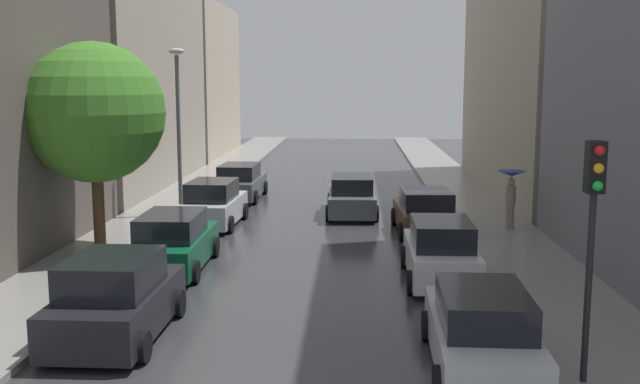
{
  "coord_description": "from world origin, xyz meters",
  "views": [
    {
      "loc": [
        1.34,
        -8.68,
        5.48
      ],
      "look_at": [
        -0.15,
        22.88,
        0.63
      ],
      "focal_mm": 41.23,
      "sensor_mm": 36.0,
      "label": 1
    }
  ],
  "objects_px": {
    "car_midroad": "(352,196)",
    "traffic_light_right_corner": "(593,208)",
    "parked_car_right_second": "(441,253)",
    "parked_car_right_nearest": "(481,332)",
    "pedestrian_foreground": "(511,186)",
    "parked_car_left_third": "(213,205)",
    "lamp_post_left": "(178,119)",
    "parked_car_right_third": "(425,212)",
    "street_tree_left": "(94,113)",
    "parked_car_left_nearest": "(116,300)",
    "parked_car_left_second": "(173,243)",
    "parked_car_left_fourth": "(240,183)"
  },
  "relations": [
    {
      "from": "parked_car_left_fourth",
      "to": "parked_car_right_third",
      "type": "distance_m",
      "value": 10.64
    },
    {
      "from": "parked_car_right_nearest",
      "to": "pedestrian_foreground",
      "type": "height_order",
      "value": "pedestrian_foreground"
    },
    {
      "from": "parked_car_right_second",
      "to": "car_midroad",
      "type": "distance_m",
      "value": 10.26
    },
    {
      "from": "parked_car_left_second",
      "to": "parked_car_right_nearest",
      "type": "distance_m",
      "value": 10.47
    },
    {
      "from": "parked_car_left_second",
      "to": "pedestrian_foreground",
      "type": "bearing_deg",
      "value": -62.54
    },
    {
      "from": "parked_car_right_nearest",
      "to": "car_midroad",
      "type": "distance_m",
      "value": 16.39
    },
    {
      "from": "parked_car_left_third",
      "to": "lamp_post_left",
      "type": "height_order",
      "value": "lamp_post_left"
    },
    {
      "from": "parked_car_right_third",
      "to": "pedestrian_foreground",
      "type": "bearing_deg",
      "value": -88.48
    },
    {
      "from": "pedestrian_foreground",
      "to": "street_tree_left",
      "type": "bearing_deg",
      "value": 66.59
    },
    {
      "from": "parked_car_right_third",
      "to": "parked_car_left_fourth",
      "type": "bearing_deg",
      "value": 45.08
    },
    {
      "from": "car_midroad",
      "to": "parked_car_left_fourth",
      "type": "bearing_deg",
      "value": 53.66
    },
    {
      "from": "parked_car_left_third",
      "to": "parked_car_right_second",
      "type": "bearing_deg",
      "value": -131.37
    },
    {
      "from": "parked_car_right_third",
      "to": "pedestrian_foreground",
      "type": "relative_size",
      "value": 2.06
    },
    {
      "from": "parked_car_left_second",
      "to": "car_midroad",
      "type": "relative_size",
      "value": 0.99
    },
    {
      "from": "parked_car_left_third",
      "to": "traffic_light_right_corner",
      "type": "relative_size",
      "value": 0.98
    },
    {
      "from": "traffic_light_right_corner",
      "to": "street_tree_left",
      "type": "bearing_deg",
      "value": 141.77
    },
    {
      "from": "parked_car_right_third",
      "to": "parked_car_left_second",
      "type": "bearing_deg",
      "value": 123.24
    },
    {
      "from": "parked_car_left_third",
      "to": "street_tree_left",
      "type": "height_order",
      "value": "street_tree_left"
    },
    {
      "from": "car_midroad",
      "to": "pedestrian_foreground",
      "type": "distance_m",
      "value": 6.65
    },
    {
      "from": "car_midroad",
      "to": "traffic_light_right_corner",
      "type": "distance_m",
      "value": 17.69
    },
    {
      "from": "parked_car_right_third",
      "to": "pedestrian_foreground",
      "type": "xyz_separation_m",
      "value": [
        3.07,
        0.21,
        0.94
      ]
    },
    {
      "from": "lamp_post_left",
      "to": "pedestrian_foreground",
      "type": "bearing_deg",
      "value": -9.56
    },
    {
      "from": "parked_car_right_nearest",
      "to": "parked_car_right_second",
      "type": "bearing_deg",
      "value": 1.83
    },
    {
      "from": "traffic_light_right_corner",
      "to": "parked_car_right_second",
      "type": "bearing_deg",
      "value": 103.83
    },
    {
      "from": "traffic_light_right_corner",
      "to": "parked_car_right_third",
      "type": "bearing_deg",
      "value": 96.52
    },
    {
      "from": "traffic_light_right_corner",
      "to": "car_midroad",
      "type": "bearing_deg",
      "value": 103.87
    },
    {
      "from": "parked_car_right_second",
      "to": "traffic_light_right_corner",
      "type": "height_order",
      "value": "traffic_light_right_corner"
    },
    {
      "from": "parked_car_left_nearest",
      "to": "lamp_post_left",
      "type": "height_order",
      "value": "lamp_post_left"
    },
    {
      "from": "parked_car_right_second",
      "to": "parked_car_right_third",
      "type": "height_order",
      "value": "parked_car_right_second"
    },
    {
      "from": "parked_car_left_third",
      "to": "traffic_light_right_corner",
      "type": "height_order",
      "value": "traffic_light_right_corner"
    },
    {
      "from": "parked_car_left_third",
      "to": "lamp_post_left",
      "type": "relative_size",
      "value": 0.65
    },
    {
      "from": "parked_car_right_second",
      "to": "street_tree_left",
      "type": "height_order",
      "value": "street_tree_left"
    },
    {
      "from": "parked_car_left_nearest",
      "to": "parked_car_left_fourth",
      "type": "distance_m",
      "value": 18.51
    },
    {
      "from": "parked_car_right_third",
      "to": "lamp_post_left",
      "type": "bearing_deg",
      "value": 73.85
    },
    {
      "from": "parked_car_left_second",
      "to": "parked_car_left_fourth",
      "type": "height_order",
      "value": "parked_car_left_second"
    },
    {
      "from": "lamp_post_left",
      "to": "car_midroad",
      "type": "bearing_deg",
      "value": 9.6
    },
    {
      "from": "parked_car_right_nearest",
      "to": "lamp_post_left",
      "type": "distance_m",
      "value": 17.98
    },
    {
      "from": "parked_car_left_third",
      "to": "parked_car_left_fourth",
      "type": "relative_size",
      "value": 0.93
    },
    {
      "from": "parked_car_right_second",
      "to": "parked_car_right_third",
      "type": "xyz_separation_m",
      "value": [
        0.19,
        6.49,
        -0.05
      ]
    },
    {
      "from": "street_tree_left",
      "to": "parked_car_left_nearest",
      "type": "bearing_deg",
      "value": -68.37
    },
    {
      "from": "parked_car_left_fourth",
      "to": "parked_car_left_nearest",
      "type": "bearing_deg",
      "value": -177.65
    },
    {
      "from": "parked_car_left_third",
      "to": "parked_car_right_second",
      "type": "xyz_separation_m",
      "value": [
        7.69,
        -7.4,
        -0.01
      ]
    },
    {
      "from": "lamp_post_left",
      "to": "parked_car_left_nearest",
      "type": "bearing_deg",
      "value": -82.34
    },
    {
      "from": "parked_car_left_nearest",
      "to": "parked_car_left_second",
      "type": "xyz_separation_m",
      "value": [
        -0.18,
        5.72,
        -0.06
      ]
    },
    {
      "from": "parked_car_right_third",
      "to": "street_tree_left",
      "type": "xyz_separation_m",
      "value": [
        -10.5,
        -4.05,
        3.73
      ]
    },
    {
      "from": "traffic_light_right_corner",
      "to": "lamp_post_left",
      "type": "relative_size",
      "value": 0.66
    },
    {
      "from": "parked_car_right_third",
      "to": "traffic_light_right_corner",
      "type": "xyz_separation_m",
      "value": [
        1.55,
        -13.53,
        2.54
      ]
    },
    {
      "from": "traffic_light_right_corner",
      "to": "lamp_post_left",
      "type": "xyz_separation_m",
      "value": [
        -11.0,
        15.85,
        0.65
      ]
    },
    {
      "from": "parked_car_left_nearest",
      "to": "parked_car_left_third",
      "type": "distance_m",
      "value": 12.22
    },
    {
      "from": "parked_car_left_second",
      "to": "car_midroad",
      "type": "xyz_separation_m",
      "value": [
        5.15,
        9.06,
        -0.03
      ]
    }
  ]
}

